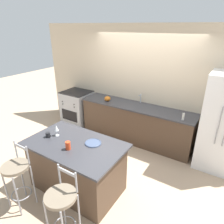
{
  "coord_description": "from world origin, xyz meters",
  "views": [
    {
      "loc": [
        1.85,
        -3.62,
        2.65
      ],
      "look_at": [
        -0.05,
        -0.63,
        1.1
      ],
      "focal_mm": 32.0,
      "sensor_mm": 36.0,
      "label": 1
    }
  ],
  "objects_px": {
    "bar_stool_far": "(62,204)",
    "pumpkin_decoration": "(107,99)",
    "soap_bottle": "(183,116)",
    "dinner_plate": "(93,143)",
    "refrigerator": "(223,124)",
    "wine_glass": "(56,128)",
    "tumbler_cup": "(68,146)",
    "bar_stool_near": "(17,173)",
    "oven_range": "(78,107)",
    "coffee_mug": "(48,135)"
  },
  "relations": [
    {
      "from": "wine_glass",
      "to": "bar_stool_far",
      "type": "bearing_deg",
      "value": -42.12
    },
    {
      "from": "tumbler_cup",
      "to": "pumpkin_decoration",
      "type": "xyz_separation_m",
      "value": [
        -0.65,
        2.07,
        0.01
      ]
    },
    {
      "from": "bar_stool_near",
      "to": "pumpkin_decoration",
      "type": "height_order",
      "value": "bar_stool_near"
    },
    {
      "from": "oven_range",
      "to": "pumpkin_decoration",
      "type": "xyz_separation_m",
      "value": [
        1.08,
        -0.07,
        0.5
      ]
    },
    {
      "from": "oven_range",
      "to": "wine_glass",
      "type": "xyz_separation_m",
      "value": [
        1.28,
        -1.93,
        0.57
      ]
    },
    {
      "from": "bar_stool_far",
      "to": "coffee_mug",
      "type": "distance_m",
      "value": 1.27
    },
    {
      "from": "bar_stool_near",
      "to": "tumbler_cup",
      "type": "xyz_separation_m",
      "value": [
        0.51,
        0.59,
        0.34
      ]
    },
    {
      "from": "bar_stool_far",
      "to": "wine_glass",
      "type": "height_order",
      "value": "wine_glass"
    },
    {
      "from": "oven_range",
      "to": "bar_stool_far",
      "type": "relative_size",
      "value": 0.88
    },
    {
      "from": "oven_range",
      "to": "soap_bottle",
      "type": "xyz_separation_m",
      "value": [
        2.96,
        -0.16,
        0.52
      ]
    },
    {
      "from": "bar_stool_near",
      "to": "soap_bottle",
      "type": "height_order",
      "value": "soap_bottle"
    },
    {
      "from": "tumbler_cup",
      "to": "pumpkin_decoration",
      "type": "height_order",
      "value": "pumpkin_decoration"
    },
    {
      "from": "bar_stool_far",
      "to": "coffee_mug",
      "type": "xyz_separation_m",
      "value": [
        -1.0,
        0.71,
        0.32
      ]
    },
    {
      "from": "refrigerator",
      "to": "tumbler_cup",
      "type": "bearing_deg",
      "value": -132.11
    },
    {
      "from": "tumbler_cup",
      "to": "oven_range",
      "type": "bearing_deg",
      "value": 129.16
    },
    {
      "from": "pumpkin_decoration",
      "to": "dinner_plate",
      "type": "bearing_deg",
      "value": -63.18
    },
    {
      "from": "tumbler_cup",
      "to": "soap_bottle",
      "type": "xyz_separation_m",
      "value": [
        1.22,
        1.97,
        0.02
      ]
    },
    {
      "from": "dinner_plate",
      "to": "refrigerator",
      "type": "bearing_deg",
      "value": 46.53
    },
    {
      "from": "pumpkin_decoration",
      "to": "coffee_mug",
      "type": "bearing_deg",
      "value": -86.8
    },
    {
      "from": "bar_stool_far",
      "to": "pumpkin_decoration",
      "type": "height_order",
      "value": "bar_stool_far"
    },
    {
      "from": "oven_range",
      "to": "wine_glass",
      "type": "distance_m",
      "value": 2.39
    },
    {
      "from": "wine_glass",
      "to": "pumpkin_decoration",
      "type": "distance_m",
      "value": 1.88
    },
    {
      "from": "bar_stool_near",
      "to": "bar_stool_far",
      "type": "bearing_deg",
      "value": -2.17
    },
    {
      "from": "refrigerator",
      "to": "coffee_mug",
      "type": "bearing_deg",
      "value": -140.35
    },
    {
      "from": "pumpkin_decoration",
      "to": "soap_bottle",
      "type": "distance_m",
      "value": 1.88
    },
    {
      "from": "refrigerator",
      "to": "wine_glass",
      "type": "bearing_deg",
      "value": -141.01
    },
    {
      "from": "refrigerator",
      "to": "dinner_plate",
      "type": "distance_m",
      "value": 2.47
    },
    {
      "from": "wine_glass",
      "to": "tumbler_cup",
      "type": "xyz_separation_m",
      "value": [
        0.46,
        -0.2,
        -0.08
      ]
    },
    {
      "from": "refrigerator",
      "to": "bar_stool_far",
      "type": "bearing_deg",
      "value": -118.07
    },
    {
      "from": "bar_stool_far",
      "to": "dinner_plate",
      "type": "height_order",
      "value": "bar_stool_far"
    },
    {
      "from": "wine_glass",
      "to": "pumpkin_decoration",
      "type": "xyz_separation_m",
      "value": [
        -0.2,
        1.87,
        -0.07
      ]
    },
    {
      "from": "wine_glass",
      "to": "coffee_mug",
      "type": "distance_m",
      "value": 0.18
    },
    {
      "from": "bar_stool_near",
      "to": "soap_bottle",
      "type": "distance_m",
      "value": 3.11
    },
    {
      "from": "dinner_plate",
      "to": "wine_glass",
      "type": "bearing_deg",
      "value": -169.03
    },
    {
      "from": "refrigerator",
      "to": "coffee_mug",
      "type": "distance_m",
      "value": 3.2
    },
    {
      "from": "bar_stool_near",
      "to": "wine_glass",
      "type": "distance_m",
      "value": 0.9
    },
    {
      "from": "wine_glass",
      "to": "bar_stool_near",
      "type": "bearing_deg",
      "value": -93.66
    },
    {
      "from": "tumbler_cup",
      "to": "pumpkin_decoration",
      "type": "relative_size",
      "value": 0.85
    },
    {
      "from": "pumpkin_decoration",
      "to": "tumbler_cup",
      "type": "bearing_deg",
      "value": -72.44
    },
    {
      "from": "oven_range",
      "to": "bar_stool_near",
      "type": "height_order",
      "value": "bar_stool_near"
    },
    {
      "from": "bar_stool_near",
      "to": "coffee_mug",
      "type": "height_order",
      "value": "bar_stool_near"
    },
    {
      "from": "bar_stool_far",
      "to": "pumpkin_decoration",
      "type": "bearing_deg",
      "value": 112.43
    },
    {
      "from": "oven_range",
      "to": "soap_bottle",
      "type": "distance_m",
      "value": 3.01
    },
    {
      "from": "bar_stool_near",
      "to": "coffee_mug",
      "type": "distance_m",
      "value": 0.75
    },
    {
      "from": "dinner_plate",
      "to": "bar_stool_near",
      "type": "bearing_deg",
      "value": -128.39
    },
    {
      "from": "refrigerator",
      "to": "dinner_plate",
      "type": "height_order",
      "value": "refrigerator"
    },
    {
      "from": "soap_bottle",
      "to": "wine_glass",
      "type": "bearing_deg",
      "value": -133.49
    },
    {
      "from": "bar_stool_near",
      "to": "tumbler_cup",
      "type": "height_order",
      "value": "bar_stool_near"
    },
    {
      "from": "bar_stool_far",
      "to": "dinner_plate",
      "type": "relative_size",
      "value": 4.06
    },
    {
      "from": "bar_stool_far",
      "to": "coffee_mug",
      "type": "relative_size",
      "value": 9.94
    }
  ]
}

